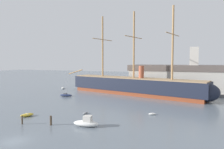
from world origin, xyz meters
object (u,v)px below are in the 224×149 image
Objects in this scene: motorboat_foreground_right at (86,123)px; mooring_piling_left_pair at (51,120)px; sailboat_alongside_bow at (66,95)px; dinghy_far_left at (63,88)px; dinghy_near_centre at (85,113)px; tall_ship at (134,86)px; mooring_piling_nearest at (22,120)px; dinghy_mid_right at (152,114)px; dockside_warehouse_right at (203,79)px; dinghy_foreground_left at (27,115)px.

motorboat_foreground_right is 6.89m from mooring_piling_left_pair.
sailboat_alongside_bow is 20.20m from dinghy_far_left.
mooring_piling_left_pair is (-2.16, -9.62, 0.68)m from dinghy_near_centre.
tall_ship reaches higher than mooring_piling_nearest.
mooring_piling_nearest is at bearing -144.33° from dinghy_mid_right.
motorboat_foreground_right is 16.19m from dinghy_mid_right.
dockside_warehouse_right reaches higher than dinghy_near_centre.
mooring_piling_nearest is 5.72m from mooring_piling_left_pair.
mooring_piling_left_pair is 0.03× the size of dockside_warehouse_right.
dinghy_foreground_left is at bearing -65.24° from dinghy_far_left.
dinghy_far_left is 50.63m from mooring_piling_nearest.
dinghy_near_centre is 0.92× the size of dinghy_mid_right.
dinghy_foreground_left is 9.30m from mooring_piling_left_pair.
dinghy_mid_right is at bearing -66.26° from tall_ship.
dockside_warehouse_right reaches higher than motorboat_foreground_right.
mooring_piling_left_pair reaches higher than dinghy_foreground_left.
dinghy_far_left is at bearing 129.01° from motorboat_foreground_right.
dinghy_near_centre is 1.01× the size of mooring_piling_left_pair.
sailboat_alongside_bow is at bearing 104.85° from dinghy_foreground_left.
dinghy_foreground_left is 1.75× the size of dinghy_near_centre.
motorboat_foreground_right reaches higher than dinghy_mid_right.
dinghy_foreground_left is at bearing -75.15° from sailboat_alongside_bow.
dinghy_mid_right is at bearing -107.35° from dockside_warehouse_right.
mooring_piling_nearest is (22.10, -45.55, 0.51)m from dinghy_far_left.
motorboat_foreground_right is at bearing -87.90° from tall_ship.
dockside_warehouse_right is (26.96, 44.50, 5.06)m from dinghy_near_centre.
mooring_piling_left_pair is at bearing -139.26° from dinghy_mid_right.
motorboat_foreground_right is 12.60m from mooring_piling_nearest.
dinghy_foreground_left is at bearing -156.11° from dinghy_mid_right.
dinghy_far_left is at bearing -169.88° from dockside_warehouse_right.
dinghy_far_left is (-29.76, 34.38, 0.13)m from dinghy_near_centre.
sailboat_alongside_bow is 31.88m from mooring_piling_left_pair.
dockside_warehouse_right is at bearing 29.79° from tall_ship.
tall_ship is at bearing -150.21° from dockside_warehouse_right.
dockside_warehouse_right reaches higher than dinghy_far_left.
sailboat_alongside_bow is 31.10m from mooring_piling_nearest.
mooring_piling_left_pair reaches higher than dinghy_near_centre.
tall_ship reaches higher than sailboat_alongside_bow.
dinghy_mid_right is 0.03× the size of dockside_warehouse_right.
tall_ship is at bearing 82.60° from mooring_piling_left_pair.
motorboat_foreground_right is (15.42, -1.43, 0.37)m from dinghy_foreground_left.
dockside_warehouse_right is at bearing 61.71° from mooring_piling_left_pair.
dinghy_mid_right is 34.79m from sailboat_alongside_bow.
dockside_warehouse_right is (34.62, 55.67, 4.41)m from mooring_piling_nearest.
sailboat_alongside_bow is (-17.49, 18.33, 0.27)m from dinghy_near_centre.
tall_ship is 12.00× the size of motorboat_foreground_right.
sailboat_alongside_bow is 3.34× the size of mooring_piling_nearest.
mooring_piling_left_pair is (8.74, -3.12, 0.55)m from dinghy_foreground_left.
dinghy_near_centre is at bearing -121.21° from dockside_warehouse_right.
dinghy_foreground_left is 0.55× the size of sailboat_alongside_bow.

